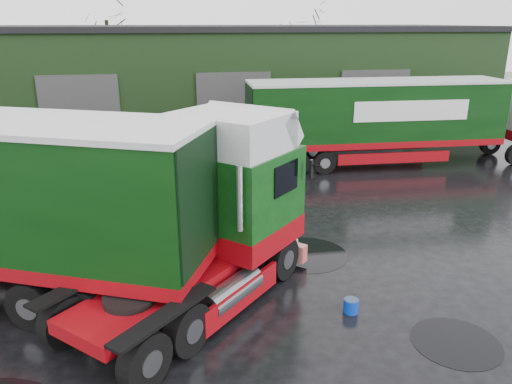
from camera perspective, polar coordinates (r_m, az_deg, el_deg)
ground at (r=14.56m, az=-3.12°, el=-7.92°), size 100.00×100.00×0.00m
warehouse at (r=33.26m, az=-3.92°, el=13.03°), size 32.40×12.40×6.30m
hero_tractor at (r=11.52m, az=-8.33°, el=-3.25°), size 7.23×7.43×4.52m
lorry_right at (r=24.28m, az=13.38°, el=7.66°), size 15.47×3.03×4.05m
wash_bucket at (r=12.36m, az=10.80°, el=-12.66°), size 0.44×0.44×0.34m
tree_back_a at (r=43.19m, az=-16.49°, el=15.81°), size 4.40×4.40×9.50m
tree_back_b at (r=44.49m, az=5.31°, el=15.26°), size 4.40×4.40×7.50m
puddle_0 at (r=14.04m, az=-15.61°, el=-9.72°), size 2.30×2.30×0.01m
puddle_1 at (r=15.02m, az=5.78°, el=-7.10°), size 2.46×2.46×0.01m
puddle_3 at (r=12.04m, az=21.89°, el=-15.67°), size 1.91×1.91×0.01m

